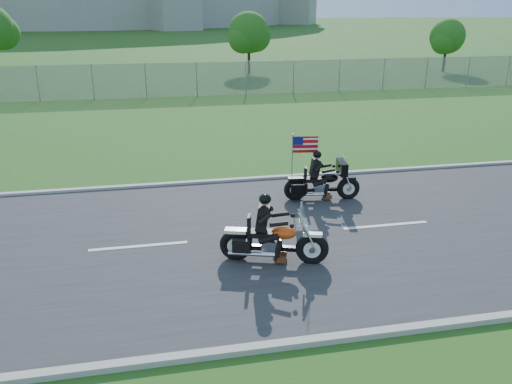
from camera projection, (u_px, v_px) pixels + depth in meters
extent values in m
plane|color=#214B17|center=(226.00, 240.00, 11.68)|extent=(420.00, 420.00, 0.00)
cube|color=#28282B|center=(226.00, 240.00, 11.67)|extent=(120.00, 8.00, 0.04)
cube|color=#9E9B93|center=(208.00, 182.00, 15.38)|extent=(120.00, 0.18, 0.12)
cube|color=#9E9B93|center=(261.00, 348.00, 7.94)|extent=(120.00, 0.18, 0.12)
cube|color=gray|center=(93.00, 82.00, 28.80)|extent=(60.00, 0.03, 2.00)
cylinder|color=#382316|center=(249.00, 57.00, 39.88)|extent=(0.22, 0.22, 2.52)
sphere|color=#2D5516|center=(249.00, 32.00, 39.21)|extent=(3.20, 3.20, 3.20)
sphere|color=#2D5516|center=(256.00, 37.00, 39.89)|extent=(2.40, 2.40, 2.40)
sphere|color=#2D5516|center=(243.00, 39.00, 38.90)|extent=(2.24, 2.24, 2.24)
sphere|color=#2D5516|center=(2.00, 33.00, 39.94)|extent=(2.70, 2.70, 2.70)
cylinder|color=#382316|center=(445.00, 58.00, 40.96)|extent=(0.22, 0.22, 2.24)
sphere|color=#2D5516|center=(447.00, 36.00, 40.37)|extent=(2.80, 2.80, 2.80)
sphere|color=#2D5516|center=(450.00, 40.00, 40.97)|extent=(2.10, 2.10, 2.10)
sphere|color=#2D5516|center=(443.00, 42.00, 40.10)|extent=(1.96, 1.96, 1.96)
torus|color=black|center=(312.00, 249.00, 10.48)|extent=(0.72, 0.37, 0.70)
torus|color=black|center=(236.00, 245.00, 10.64)|extent=(0.72, 0.37, 0.70)
ellipsoid|color=#E14810|center=(284.00, 233.00, 10.42)|extent=(0.60, 0.45, 0.27)
cube|color=black|center=(260.00, 233.00, 10.48)|extent=(0.58, 0.43, 0.11)
cube|color=black|center=(263.00, 217.00, 10.34)|extent=(0.33, 0.43, 0.52)
sphere|color=black|center=(265.00, 199.00, 10.20)|extent=(0.32, 0.32, 0.26)
cube|color=silver|center=(303.00, 213.00, 10.22)|extent=(0.16, 0.43, 0.38)
torus|color=black|center=(348.00, 188.00, 14.01)|extent=(0.67, 0.24, 0.65)
torus|color=black|center=(295.00, 189.00, 13.92)|extent=(0.67, 0.24, 0.65)
ellipsoid|color=black|center=(329.00, 178.00, 13.87)|extent=(0.53, 0.34, 0.25)
cube|color=black|center=(313.00, 180.00, 13.85)|extent=(0.52, 0.33, 0.11)
cube|color=black|center=(315.00, 168.00, 13.74)|extent=(0.26, 0.38, 0.48)
sphere|color=black|center=(317.00, 155.00, 13.60)|extent=(0.27, 0.27, 0.24)
cube|color=black|center=(342.00, 167.00, 13.78)|extent=(0.28, 0.72, 0.35)
cube|color=#B70C11|center=(305.00, 145.00, 13.67)|extent=(0.70, 0.11, 0.46)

